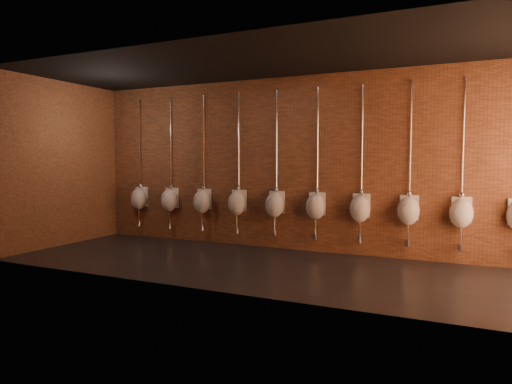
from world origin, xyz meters
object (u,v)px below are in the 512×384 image
Objects in this scene: urinal_7 at (408,210)px; urinal_5 at (316,206)px; urinal_1 at (169,199)px; urinal_8 at (461,212)px; urinal_0 at (139,198)px; urinal_4 at (275,204)px; urinal_3 at (237,202)px; urinal_2 at (202,201)px; urinal_6 at (360,208)px.

urinal_5 is at bearing 180.00° from urinal_7.
urinal_1 is 1.00× the size of urinal_8.
urinal_4 is (3.18, 0.00, 0.00)m from urinal_0.
urinal_4 is 1.00× the size of urinal_5.
urinal_0 is 1.00× the size of urinal_1.
urinal_1 is 1.00× the size of urinal_7.
urinal_0 and urinal_3 have the same top height.
urinal_8 is (3.18, 0.00, 0.00)m from urinal_4.
urinal_3 is 1.00× the size of urinal_7.
urinal_6 is (3.18, 0.00, 0.00)m from urinal_2.
urinal_5 is 1.00× the size of urinal_8.
urinal_4 and urinal_6 have the same top height.
urinal_0 and urinal_2 have the same top height.
urinal_4 and urinal_7 have the same top height.
urinal_0 and urinal_7 have the same top height.
urinal_3 and urinal_4 have the same top height.
urinal_1 is at bearing 180.00° from urinal_7.
urinal_4 is at bearing 0.00° from urinal_2.
urinal_1 is at bearing 180.00° from urinal_8.
urinal_0 is 2.39m from urinal_3.
urinal_2 is 1.00× the size of urinal_4.
urinal_2 and urinal_5 have the same top height.
urinal_0 is at bearing 180.00° from urinal_1.
urinal_6 is 1.00× the size of urinal_7.
urinal_3 is at bearing 180.00° from urinal_4.
urinal_6 is (0.80, 0.00, 0.00)m from urinal_5.
urinal_0 and urinal_1 have the same top height.
urinal_4 is 0.80m from urinal_5.
urinal_2 and urinal_4 have the same top height.
urinal_1 is 3.18m from urinal_5.
urinal_6 is (2.39, 0.00, 0.00)m from urinal_3.
urinal_2 is 3.98m from urinal_7.
urinal_3 is 3.18m from urinal_7.
urinal_3 is at bearing 0.00° from urinal_0.
urinal_7 is (4.77, 0.00, 0.00)m from urinal_1.
urinal_6 is at bearing 180.00° from urinal_7.
urinal_3 is (0.80, 0.00, 0.00)m from urinal_2.
urinal_4 is (0.80, 0.00, 0.00)m from urinal_3.
urinal_5 is at bearing 180.00° from urinal_8.
urinal_0 is at bearing 180.00° from urinal_4.
urinal_1 is 5.57m from urinal_8.
urinal_5 is at bearing 180.00° from urinal_6.
urinal_6 is 0.80m from urinal_7.
urinal_0 is at bearing 180.00° from urinal_8.
urinal_1 is 1.00× the size of urinal_5.
urinal_3 and urinal_7 have the same top height.
urinal_2 and urinal_6 have the same top height.
urinal_5 is 1.00× the size of urinal_7.
urinal_6 and urinal_8 have the same top height.
urinal_6 is at bearing 0.00° from urinal_2.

